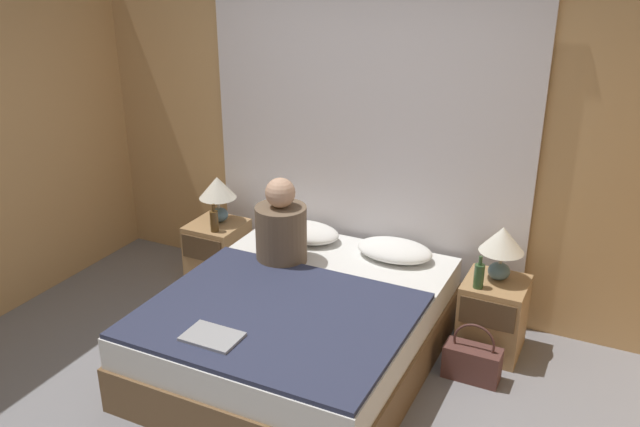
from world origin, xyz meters
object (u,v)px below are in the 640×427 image
at_px(handbag_on_floor, 472,361).
at_px(pillow_right, 395,250).
at_px(lamp_right, 502,244).
at_px(nightstand_left, 218,253).
at_px(beer_bottle_on_left_stand, 214,221).
at_px(nightstand_right, 493,316).
at_px(beer_bottle_on_right_stand, 479,275).
at_px(pillow_left, 304,232).
at_px(person_left_in_bed, 281,228).
at_px(laptop_on_bed, 212,337).
at_px(lamp_left, 218,191).
at_px(bed, 300,328).

bearing_deg(handbag_on_floor, pillow_right, 147.29).
bearing_deg(pillow_right, lamp_right, -2.65).
bearing_deg(lamp_right, handbag_on_floor, -94.35).
height_order(nightstand_left, beer_bottle_on_left_stand, beer_bottle_on_left_stand).
bearing_deg(nightstand_left, nightstand_right, 0.00).
relative_size(lamp_right, beer_bottle_on_right_stand, 1.68).
xyz_separation_m(nightstand_left, nightstand_right, (2.20, 0.00, 0.00)).
height_order(nightstand_left, beer_bottle_on_right_stand, beer_bottle_on_right_stand).
distance_m(pillow_left, handbag_on_floor, 1.56).
relative_size(person_left_in_bed, laptop_on_bed, 1.91).
bearing_deg(beer_bottle_on_left_stand, handbag_on_floor, -6.72).
relative_size(nightstand_right, beer_bottle_on_left_stand, 2.34).
xyz_separation_m(lamp_left, pillow_left, (0.74, 0.03, -0.22)).
xyz_separation_m(laptop_on_bed, handbag_on_floor, (1.25, 1.01, -0.41)).
height_order(bed, nightstand_left, nightstand_left).
distance_m(bed, lamp_right, 1.42).
bearing_deg(beer_bottle_on_right_stand, beer_bottle_on_left_stand, 180.00).
distance_m(beer_bottle_on_right_stand, laptop_on_bed, 1.74).
height_order(nightstand_left, pillow_left, pillow_left).
bearing_deg(lamp_right, nightstand_right, -90.00).
distance_m(bed, pillow_left, 0.90).
relative_size(lamp_left, handbag_on_floor, 0.94).
height_order(pillow_right, beer_bottle_on_right_stand, beer_bottle_on_right_stand).
relative_size(lamp_left, lamp_right, 1.00).
height_order(bed, pillow_left, pillow_left).
xyz_separation_m(nightstand_left, handbag_on_floor, (2.17, -0.37, -0.14)).
relative_size(lamp_left, person_left_in_bed, 0.61).
height_order(nightstand_right, lamp_left, lamp_left).
height_order(lamp_left, pillow_left, lamp_left).
xyz_separation_m(person_left_in_bed, handbag_on_floor, (1.41, -0.07, -0.62)).
height_order(beer_bottle_on_left_stand, beer_bottle_on_right_stand, beer_bottle_on_left_stand).
xyz_separation_m(person_left_in_bed, laptop_on_bed, (0.15, -1.08, -0.21)).
distance_m(bed, pillow_right, 0.90).
relative_size(pillow_right, beer_bottle_on_right_stand, 2.47).
height_order(person_left_in_bed, laptop_on_bed, person_left_in_bed).
distance_m(nightstand_right, beer_bottle_on_left_stand, 2.16).
bearing_deg(person_left_in_bed, pillow_right, 29.09).
height_order(beer_bottle_on_right_stand, handbag_on_floor, beer_bottle_on_right_stand).
bearing_deg(beer_bottle_on_right_stand, lamp_left, 175.27).
bearing_deg(bed, beer_bottle_on_right_stand, 28.78).
bearing_deg(bed, lamp_right, 33.50).
bearing_deg(lamp_right, beer_bottle_on_right_stand, -117.77).
height_order(lamp_left, beer_bottle_on_left_stand, lamp_left).
xyz_separation_m(lamp_right, pillow_right, (-0.74, 0.03, -0.22)).
height_order(nightstand_right, beer_bottle_on_left_stand, beer_bottle_on_left_stand).
relative_size(nightstand_left, beer_bottle_on_right_stand, 2.35).
bearing_deg(bed, lamp_left, 146.50).
relative_size(pillow_left, laptop_on_bed, 1.70).
bearing_deg(person_left_in_bed, laptop_on_bed, -82.00).
bearing_deg(beer_bottle_on_right_stand, lamp_right, 62.23).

